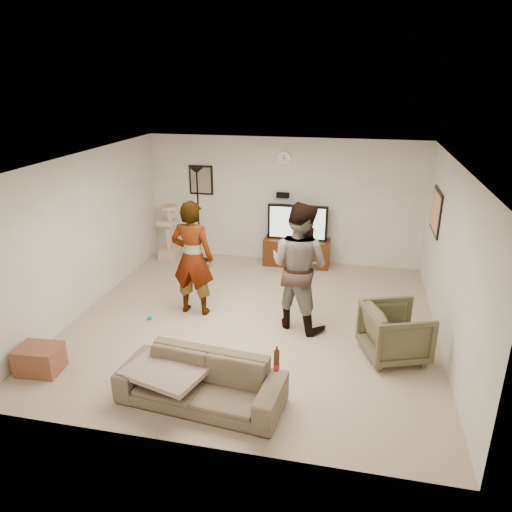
% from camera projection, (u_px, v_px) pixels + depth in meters
% --- Properties ---
extents(floor, '(5.50, 5.50, 0.02)m').
position_uv_depth(floor, '(254.00, 322.00, 7.47)').
color(floor, tan).
rests_on(floor, ground).
extents(ceiling, '(5.50, 5.50, 0.02)m').
position_uv_depth(ceiling, '(253.00, 160.00, 6.58)').
color(ceiling, silver).
rests_on(ceiling, wall_back).
extents(wall_back, '(5.50, 0.04, 2.50)m').
position_uv_depth(wall_back, '(283.00, 201.00, 9.54)').
color(wall_back, beige).
rests_on(wall_back, floor).
extents(wall_front, '(5.50, 0.04, 2.50)m').
position_uv_depth(wall_front, '(191.00, 341.00, 4.51)').
color(wall_front, beige).
rests_on(wall_front, floor).
extents(wall_left, '(0.04, 5.50, 2.50)m').
position_uv_depth(wall_left, '(84.00, 233.00, 7.57)').
color(wall_left, beige).
rests_on(wall_left, floor).
extents(wall_right, '(0.04, 5.50, 2.50)m').
position_uv_depth(wall_right, '(451.00, 260.00, 6.48)').
color(wall_right, beige).
rests_on(wall_right, floor).
extents(wall_clock, '(0.26, 0.04, 0.26)m').
position_uv_depth(wall_clock, '(284.00, 158.00, 9.21)').
color(wall_clock, white).
rests_on(wall_clock, wall_back).
extents(wall_speaker, '(0.25, 0.10, 0.10)m').
position_uv_depth(wall_speaker, '(283.00, 195.00, 9.44)').
color(wall_speaker, black).
rests_on(wall_speaker, wall_back).
extents(picture_back, '(0.42, 0.03, 0.52)m').
position_uv_depth(picture_back, '(201.00, 180.00, 9.73)').
color(picture_back, '#746C55').
rests_on(picture_back, wall_back).
extents(picture_right, '(0.03, 0.78, 0.62)m').
position_uv_depth(picture_right, '(436.00, 211.00, 7.86)').
color(picture_right, '#F3A16B').
rests_on(picture_right, wall_right).
extents(tv_stand, '(1.31, 0.45, 0.54)m').
position_uv_depth(tv_stand, '(297.00, 252.00, 9.59)').
color(tv_stand, '#3C1A09').
rests_on(tv_stand, floor).
extents(console_box, '(0.40, 0.30, 0.07)m').
position_uv_depth(console_box, '(295.00, 270.00, 9.31)').
color(console_box, '#BEBEBE').
rests_on(console_box, floor).
extents(tv, '(1.18, 0.08, 0.70)m').
position_uv_depth(tv, '(298.00, 222.00, 9.37)').
color(tv, black).
rests_on(tv, tv_stand).
extents(tv_screen, '(1.08, 0.01, 0.62)m').
position_uv_depth(tv_screen, '(297.00, 223.00, 9.33)').
color(tv_screen, '#2ED446').
rests_on(tv_screen, tv).
extents(floor_lamp, '(0.32, 0.32, 1.94)m').
position_uv_depth(floor_lamp, '(199.00, 216.00, 9.54)').
color(floor_lamp, black).
rests_on(floor_lamp, floor).
extents(cat_tree, '(0.38, 0.38, 1.15)m').
position_uv_depth(cat_tree, '(168.00, 232.00, 9.85)').
color(cat_tree, tan).
rests_on(cat_tree, floor).
extents(person_left, '(0.69, 0.47, 1.85)m').
position_uv_depth(person_left, '(193.00, 258.00, 7.44)').
color(person_left, '#B0B0B0').
rests_on(person_left, floor).
extents(person_right, '(1.16, 1.05, 1.94)m').
position_uv_depth(person_right, '(299.00, 266.00, 7.01)').
color(person_right, '#235280').
rests_on(person_right, floor).
extents(sofa, '(1.99, 0.95, 0.56)m').
position_uv_depth(sofa, '(201.00, 382.00, 5.52)').
color(sofa, brown).
rests_on(sofa, floor).
extents(throw_blanket, '(1.06, 0.92, 0.06)m').
position_uv_depth(throw_blanket, '(167.00, 370.00, 5.57)').
color(throw_blanket, tan).
rests_on(throw_blanket, sofa).
extents(beer_bottle, '(0.06, 0.06, 0.25)m').
position_uv_depth(beer_bottle, '(277.00, 361.00, 5.20)').
color(beer_bottle, '#421D10').
rests_on(beer_bottle, sofa).
extents(armchair, '(1.03, 1.02, 0.74)m').
position_uv_depth(armchair, '(395.00, 332.00, 6.40)').
color(armchair, '#4F4C32').
rests_on(armchair, floor).
extents(side_table, '(0.57, 0.44, 0.36)m').
position_uv_depth(side_table, '(40.00, 359.00, 6.14)').
color(side_table, brown).
rests_on(side_table, floor).
extents(toy_ball, '(0.07, 0.07, 0.07)m').
position_uv_depth(toy_ball, '(150.00, 318.00, 7.49)').
color(toy_ball, '#018FA0').
rests_on(toy_ball, floor).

